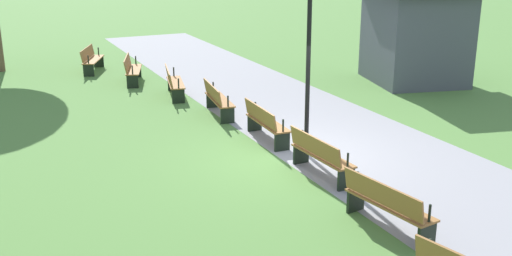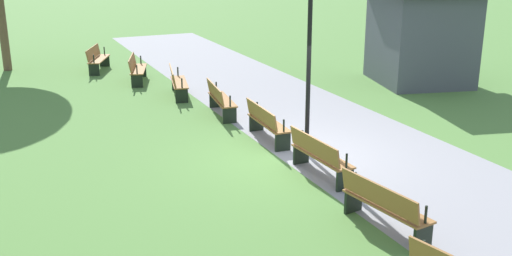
{
  "view_description": "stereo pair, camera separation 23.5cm",
  "coord_description": "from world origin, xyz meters",
  "views": [
    {
      "loc": [
        11.22,
        -6.24,
        4.71
      ],
      "look_at": [
        -0.0,
        -0.94,
        0.8
      ],
      "focal_mm": 42.32,
      "sensor_mm": 36.0,
      "label": 1
    },
    {
      "loc": [
        11.31,
        -6.02,
        4.71
      ],
      "look_at": [
        -0.0,
        -0.94,
        0.8
      ],
      "focal_mm": 42.32,
      "sensor_mm": 36.0,
      "label": 2
    }
  ],
  "objects": [
    {
      "name": "bench_3",
      "position": [
        -3.82,
        -0.33,
        0.47
      ],
      "size": [
        1.82,
        0.71,
        0.89
      ],
      "rotation": [
        0.0,
        0.0,
        -0.14
      ],
      "color": "#996633",
      "rests_on": "ground"
    },
    {
      "name": "bench_5",
      "position": [
        1.28,
        -0.1,
        0.47
      ],
      "size": [
        1.79,
        0.55,
        0.89
      ],
      "rotation": [
        0.0,
        0.0,
        0.05
      ],
      "color": "#996633",
      "rests_on": "ground"
    },
    {
      "name": "kiosk",
      "position": [
        -4.84,
        7.29,
        1.63
      ],
      "size": [
        4.21,
        4.02,
        3.19
      ],
      "rotation": [
        0.0,
        0.0,
        -0.24
      ],
      "color": "#4C515B",
      "rests_on": "ground"
    },
    {
      "name": "bench_4",
      "position": [
        -1.28,
        -0.1,
        0.47
      ],
      "size": [
        1.79,
        0.55,
        0.89
      ],
      "rotation": [
        0.0,
        0.0,
        -0.05
      ],
      "color": "#996633",
      "rests_on": "ground"
    },
    {
      "name": "bench_2",
      "position": [
        -6.33,
        -0.79,
        0.47
      ],
      "size": [
        1.84,
        0.86,
        0.89
      ],
      "rotation": [
        0.0,
        0.0,
        -0.23
      ],
      "color": "#996633",
      "rests_on": "ground"
    },
    {
      "name": "ground_plane",
      "position": [
        0.0,
        0.0,
        0.0
      ],
      "size": [
        120.0,
        120.0,
        0.0
      ],
      "primitive_type": "plane",
      "color": "#54843D"
    },
    {
      "name": "lamp_post",
      "position": [
        -0.0,
        0.32,
        2.97
      ],
      "size": [
        0.32,
        0.32,
        4.31
      ],
      "color": "black",
      "rests_on": "ground"
    },
    {
      "name": "bench_1",
      "position": [
        -8.79,
        -1.47,
        0.47
      ],
      "size": [
        1.83,
        1.0,
        0.89
      ],
      "rotation": [
        0.0,
        0.0,
        -0.32
      ],
      "color": "#996633",
      "rests_on": "ground"
    },
    {
      "name": "bench_0",
      "position": [
        -11.17,
        -2.37,
        0.47
      ],
      "size": [
        1.82,
        1.14,
        0.89
      ],
      "rotation": [
        0.0,
        0.0,
        -0.41
      ],
      "color": "#996633",
      "rests_on": "ground"
    },
    {
      "name": "bench_6",
      "position": [
        3.82,
        -0.33,
        0.47
      ],
      "size": [
        1.82,
        0.71,
        0.89
      ],
      "rotation": [
        0.0,
        0.0,
        0.14
      ],
      "color": "#996633",
      "rests_on": "ground"
    },
    {
      "name": "path_paving",
      "position": [
        0.0,
        1.73,
        0.0
      ],
      "size": [
        37.47,
        4.15,
        0.01
      ],
      "primitive_type": "cube",
      "color": "#939399",
      "rests_on": "ground"
    }
  ]
}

